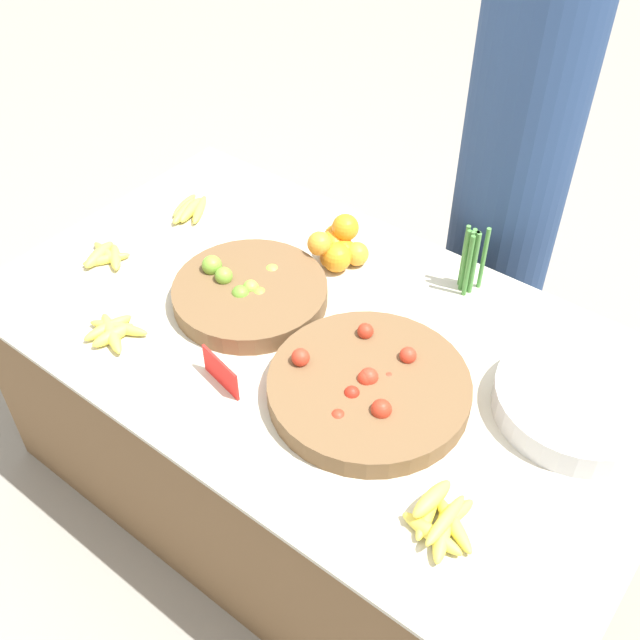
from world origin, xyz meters
TOP-DOWN VIEW (x-y plane):
  - ground_plane at (0.00, 0.00)m, footprint 12.00×12.00m
  - market_table at (0.00, 0.00)m, footprint 1.73×1.00m
  - lime_bowl at (-0.23, -0.01)m, footprint 0.41×0.41m
  - tomato_basket at (0.22, -0.09)m, footprint 0.47×0.47m
  - orange_pile at (-0.15, 0.27)m, footprint 0.16×0.17m
  - metal_bowl at (0.61, 0.16)m, footprint 0.38×0.38m
  - price_sign at (-0.08, -0.27)m, footprint 0.13×0.03m
  - veg_bundle at (0.20, 0.38)m, footprint 0.06×0.07m
  - banana_bunch_front_right at (-0.64, 0.18)m, footprint 0.13×0.17m
  - banana_bunch_front_left at (-0.66, -0.13)m, footprint 0.16×0.13m
  - banana_bunch_middle_right at (-0.41, -0.32)m, footprint 0.16×0.14m
  - banana_bunch_middle_left at (0.52, -0.29)m, footprint 0.16×0.18m
  - vendor_person at (0.12, 0.77)m, footprint 0.33×0.33m

SIDE VIEW (x-z plane):
  - ground_plane at x=0.00m, z-range 0.00..0.00m
  - market_table at x=0.00m, z-range 0.00..0.65m
  - banana_bunch_front_right at x=-0.64m, z-range 0.65..0.69m
  - banana_bunch_front_left at x=-0.66m, z-range 0.65..0.69m
  - banana_bunch_middle_right at x=-0.41m, z-range 0.65..0.69m
  - banana_bunch_middle_left at x=0.52m, z-range 0.65..0.71m
  - tomato_basket at x=0.22m, z-range 0.64..0.73m
  - lime_bowl at x=-0.23m, z-range 0.63..0.73m
  - metal_bowl at x=0.61m, z-range 0.65..0.72m
  - price_sign at x=-0.08m, z-range 0.65..0.74m
  - orange_pile at x=-0.15m, z-range 0.64..0.77m
  - veg_bundle at x=0.20m, z-range 0.65..0.85m
  - vendor_person at x=0.12m, z-range -0.06..1.56m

